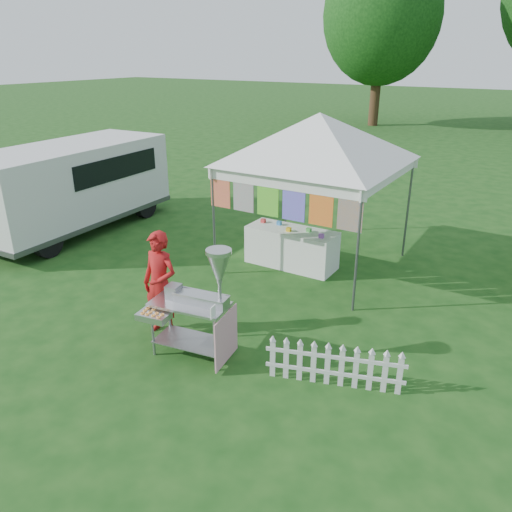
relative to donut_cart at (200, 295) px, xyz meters
The scene contains 8 objects.
ground 1.05m from the donut_cart, 109.72° to the left, with size 120.00×120.00×0.00m, color #154012.
canopy_main 4.34m from the donut_cart, 91.89° to the left, with size 4.24×4.24×3.45m.
tree_left 25.58m from the donut_cart, 104.12° to the left, with size 6.40×6.40×9.53m.
donut_cart is the anchor object (origin of this frame).
vendor 0.99m from the donut_cart, 165.46° to the left, with size 0.59×0.39×1.63m, color #AA1416.
cargo_van 6.65m from the donut_cart, 154.03° to the left, with size 2.21×4.99×2.03m.
picket_fence 2.00m from the donut_cart, 11.91° to the left, with size 1.72×0.58×0.56m.
display_table 3.66m from the donut_cart, 97.72° to the left, with size 1.80×0.70×0.77m, color white.
Camera 1 is at (3.93, -5.07, 4.03)m, focal length 35.00 mm.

